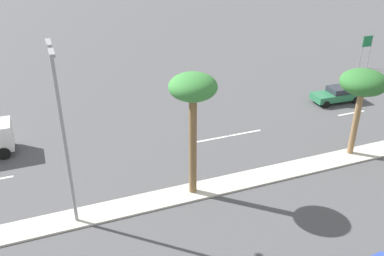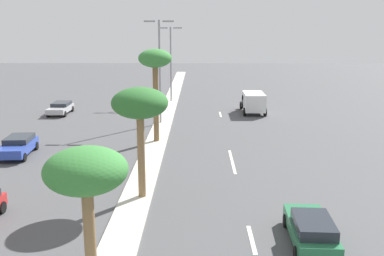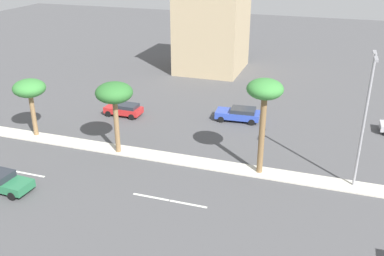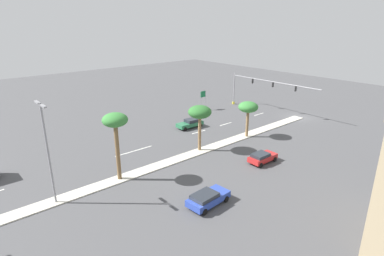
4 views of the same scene
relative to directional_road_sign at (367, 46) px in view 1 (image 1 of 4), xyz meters
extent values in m
plane|color=#4C4C4F|center=(-15.46, 26.37, -2.70)|extent=(160.00, 160.00, 0.00)
cube|color=beige|center=(-15.46, 36.73, -2.64)|extent=(1.80, 93.24, 0.12)
cube|color=silver|center=(-9.40, 9.46, -2.69)|extent=(0.20, 2.80, 0.01)
cube|color=silver|center=(-9.40, 20.00, -2.69)|extent=(0.20, 2.80, 0.01)
cube|color=silver|center=(-9.40, 22.88, -2.69)|extent=(0.20, 2.80, 0.01)
cylinder|color=gray|center=(0.00, -0.59, -0.81)|extent=(0.10, 0.10, 3.79)
cylinder|color=gray|center=(0.00, 0.59, -0.81)|extent=(0.10, 0.10, 3.79)
cube|color=#19723F|center=(0.00, 0.00, 0.48)|extent=(0.08, 1.31, 1.21)
cylinder|color=olive|center=(-15.11, 14.42, -0.13)|extent=(0.43, 0.43, 4.89)
ellipsoid|color=#2D6B2D|center=(-15.11, 14.42, 2.87)|extent=(3.14, 3.14, 1.72)
cylinder|color=brown|center=(-15.44, 26.84, 0.67)|extent=(0.46, 0.46, 6.49)
ellipsoid|color=#387F38|center=(-15.44, 26.84, 4.39)|extent=(2.76, 2.76, 1.52)
cylinder|color=gray|center=(-15.69, 33.98, 2.48)|extent=(0.20, 0.20, 10.12)
cube|color=gray|center=(-16.59, 33.98, 7.39)|extent=(1.10, 0.24, 0.16)
cube|color=gray|center=(-14.79, 33.98, 7.39)|extent=(1.10, 0.24, 0.16)
cube|color=#287047|center=(-6.80, 9.17, -2.06)|extent=(2.02, 4.64, 0.63)
cube|color=#262B33|center=(-6.83, 8.60, -1.50)|extent=(1.74, 2.58, 0.50)
cylinder|color=black|center=(-7.57, 10.80, -2.38)|extent=(0.25, 0.65, 0.64)
cylinder|color=black|center=(-5.87, 10.72, -2.38)|extent=(0.25, 0.65, 0.64)
cylinder|color=black|center=(-7.73, 7.62, -2.38)|extent=(0.25, 0.65, 0.64)
cylinder|color=black|center=(-6.03, 7.53, -2.38)|extent=(0.25, 0.65, 0.64)
cylinder|color=black|center=(-6.77, 37.88, -2.25)|extent=(0.28, 0.90, 0.90)
cylinder|color=black|center=(-4.54, 37.88, -2.25)|extent=(0.28, 0.90, 0.90)
camera|label=1|loc=(-35.51, 34.67, 12.70)|focal=39.04mm
camera|label=2|loc=(-11.93, -9.11, 7.01)|focal=40.81mm
camera|label=3|loc=(15.03, 31.35, 14.48)|focal=40.36mm
camera|label=4|loc=(-44.97, 41.28, 14.50)|focal=29.44mm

